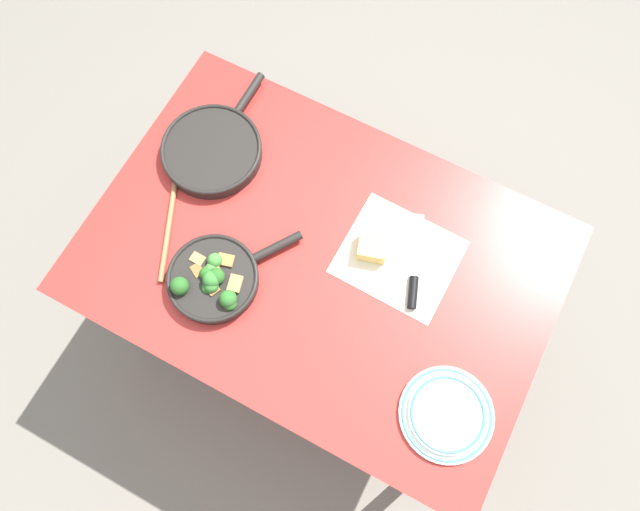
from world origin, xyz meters
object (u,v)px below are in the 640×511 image
(skillet_eggs, at_px, (213,150))
(wooden_spoon, at_px, (173,195))
(skillet_broccoli, at_px, (214,279))
(grater_knife, at_px, (414,274))
(cheese_block, at_px, (373,247))
(dinner_plate_stack, at_px, (447,414))

(skillet_eggs, distance_m, wooden_spoon, 0.17)
(skillet_broccoli, height_order, skillet_eggs, skillet_broccoli)
(skillet_eggs, height_order, grater_knife, skillet_eggs)
(cheese_block, xyz_separation_m, dinner_plate_stack, (-0.35, 0.30, -0.01))
(grater_knife, xyz_separation_m, dinner_plate_stack, (-0.22, 0.29, 0.00))
(wooden_spoon, distance_m, dinner_plate_stack, 0.92)
(dinner_plate_stack, bearing_deg, grater_knife, -52.77)
(skillet_broccoli, height_order, wooden_spoon, skillet_broccoli)
(skillet_broccoli, xyz_separation_m, dinner_plate_stack, (-0.67, 0.03, -0.01))
(wooden_spoon, height_order, grater_knife, grater_knife)
(skillet_broccoli, distance_m, dinner_plate_stack, 0.67)
(wooden_spoon, xyz_separation_m, dinner_plate_stack, (-0.90, 0.18, 0.01))
(wooden_spoon, distance_m, cheese_block, 0.57)
(wooden_spoon, bearing_deg, skillet_eggs, -35.02)
(skillet_broccoli, relative_size, skillet_eggs, 0.81)
(skillet_broccoli, height_order, cheese_block, skillet_broccoli)
(skillet_broccoli, bearing_deg, dinner_plate_stack, -58.48)
(grater_knife, relative_size, cheese_block, 2.77)
(grater_knife, distance_m, dinner_plate_stack, 0.36)
(skillet_eggs, bearing_deg, wooden_spoon, 169.54)
(skillet_eggs, bearing_deg, dinner_plate_stack, -111.87)
(grater_knife, height_order, dinner_plate_stack, dinner_plate_stack)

